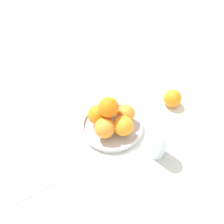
{
  "coord_description": "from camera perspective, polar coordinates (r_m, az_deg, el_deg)",
  "views": [
    {
      "loc": [
        0.52,
        0.01,
        0.68
      ],
      "look_at": [
        0.0,
        0.0,
        0.09
      ],
      "focal_mm": 35.0,
      "sensor_mm": 36.0,
      "label": 1
    }
  ],
  "objects": [
    {
      "name": "drinking_glass",
      "position": [
        0.75,
        12.05,
        -7.8
      ],
      "size": [
        0.06,
        0.06,
        0.13
      ],
      "primitive_type": "cylinder",
      "color": "silver",
      "rests_on": "ground_plane"
    },
    {
      "name": "orange_pile",
      "position": [
        0.79,
        -0.27,
        -0.93
      ],
      "size": [
        0.17,
        0.18,
        0.13
      ],
      "color": "orange",
      "rests_on": "fruit_bowl"
    },
    {
      "name": "napkin_folded",
      "position": [
        0.8,
        -20.68,
        -14.51
      ],
      "size": [
        0.22,
        0.22,
        0.01
      ],
      "primitive_type": "cube",
      "rotation": [
        0.0,
        0.0,
        0.56
      ],
      "color": "white",
      "rests_on": "ground_plane"
    },
    {
      "name": "fruit_bowl",
      "position": [
        0.84,
        0.0,
        -3.53
      ],
      "size": [
        0.24,
        0.24,
        0.03
      ],
      "color": "silver",
      "rests_on": "ground_plane"
    },
    {
      "name": "ground_plane",
      "position": [
        0.85,
        0.0,
        -4.07
      ],
      "size": [
        4.0,
        4.0,
        0.0
      ],
      "primitive_type": "plane",
      "color": "silver"
    },
    {
      "name": "stray_orange",
      "position": [
        0.94,
        15.52,
        3.47
      ],
      "size": [
        0.07,
        0.07,
        0.07
      ],
      "primitive_type": "sphere",
      "color": "orange",
      "rests_on": "ground_plane"
    }
  ]
}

